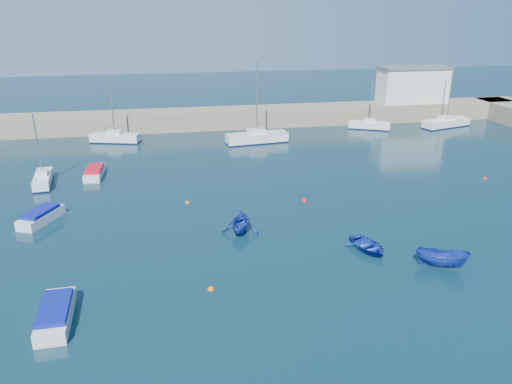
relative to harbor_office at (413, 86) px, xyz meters
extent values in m
plane|color=#0C2935|center=(-30.00, -46.00, -5.10)|extent=(220.00, 220.00, 0.00)
cube|color=gray|center=(-30.00, 0.00, -3.80)|extent=(96.00, 4.50, 2.60)
cube|color=silver|center=(0.00, 0.00, 0.00)|extent=(10.00, 4.00, 5.00)
cube|color=silver|center=(-48.80, -21.25, -4.62)|extent=(2.01, 5.32, 0.97)
cylinder|color=#B7BABC|center=(-48.80, -21.25, -1.15)|extent=(0.14, 0.14, 5.98)
cube|color=silver|center=(-43.16, -6.06, -4.54)|extent=(6.38, 3.31, 1.13)
cylinder|color=#B7BABC|center=(-43.16, -6.06, -0.44)|extent=(0.17, 0.17, 7.07)
cube|color=silver|center=(-25.54, -9.55, -4.49)|extent=(7.97, 3.13, 1.23)
cylinder|color=#B7BABC|center=(-25.54, -9.55, 0.59)|extent=(0.18, 0.18, 8.92)
cube|color=silver|center=(-8.59, -5.06, -4.58)|extent=(5.78, 3.89, 1.04)
cylinder|color=#B7BABC|center=(-8.59, -5.06, -0.80)|extent=(0.15, 0.15, 6.51)
cube|color=silver|center=(2.73, -5.84, -4.54)|extent=(7.81, 4.21, 1.12)
cylinder|color=#B7BABC|center=(2.73, -5.84, 0.34)|extent=(0.16, 0.16, 8.65)
cube|color=silver|center=(-43.42, -45.11, -4.72)|extent=(1.78, 4.67, 0.75)
cube|color=navy|center=(-43.42, -45.11, -4.21)|extent=(1.65, 3.51, 0.28)
cube|color=silver|center=(-47.08, -30.69, -4.72)|extent=(3.19, 4.48, 0.76)
cube|color=navy|center=(-47.08, -30.69, -4.20)|extent=(2.66, 3.49, 0.28)
cube|color=silver|center=(-44.19, -19.59, -4.76)|extent=(1.75, 4.58, 0.68)
cube|color=red|center=(-44.19, -19.59, -4.30)|extent=(1.63, 3.44, 0.25)
imported|color=#162F9A|center=(-23.37, -40.23, -4.75)|extent=(3.23, 3.91, 0.70)
imported|color=#162F9A|center=(-31.73, -35.59, -4.24)|extent=(3.74, 4.02, 1.72)
imported|color=#162F9A|center=(-19.58, -43.47, -4.45)|extent=(3.58, 2.62, 1.30)
sphere|color=orange|center=(-34.79, -43.39, -5.10)|extent=(0.41, 0.41, 0.41)
sphere|color=red|center=(-25.18, -30.26, -5.10)|extent=(0.49, 0.49, 0.49)
sphere|color=orange|center=(-35.37, -28.75, -5.10)|extent=(0.39, 0.39, 0.39)
sphere|color=red|center=(-5.77, -27.67, -5.10)|extent=(0.44, 0.44, 0.44)
camera|label=1|loc=(-36.96, -69.81, 11.05)|focal=35.00mm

